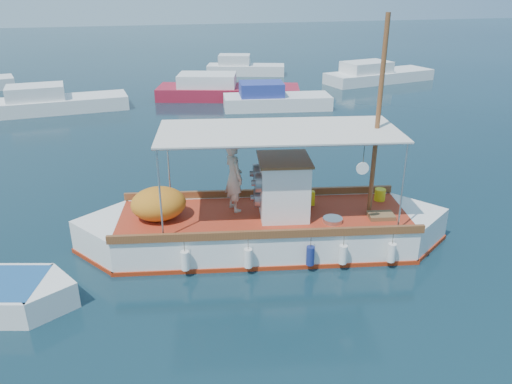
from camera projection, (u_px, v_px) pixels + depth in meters
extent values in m
plane|color=black|center=(270.00, 247.00, 14.55)|extent=(160.00, 160.00, 0.00)
cube|color=white|center=(264.00, 234.00, 14.50)|extent=(8.55, 4.10, 1.20)
cube|color=white|center=(121.00, 239.00, 14.22)|extent=(2.70, 2.70, 1.20)
cube|color=white|center=(401.00, 229.00, 14.79)|extent=(2.70, 2.70, 1.20)
cube|color=#9A280E|center=(264.00, 245.00, 14.65)|extent=(8.67, 4.21, 0.20)
cube|color=#A02E18|center=(264.00, 216.00, 14.28)|extent=(8.51, 3.89, 0.07)
cube|color=brown|center=(260.00, 193.00, 15.49)|extent=(8.21, 1.54, 0.22)
cube|color=brown|center=(269.00, 234.00, 12.96)|extent=(8.21, 1.54, 0.22)
cube|color=white|center=(284.00, 188.00, 13.99)|extent=(1.54, 1.63, 1.64)
cube|color=brown|center=(284.00, 159.00, 13.65)|extent=(1.66, 1.75, 0.07)
cylinder|color=slate|center=(259.00, 183.00, 13.49)|extent=(0.33, 0.58, 0.55)
cylinder|color=slate|center=(257.00, 173.00, 14.13)|extent=(0.33, 0.58, 0.55)
cylinder|color=slate|center=(258.00, 198.00, 14.04)|extent=(0.33, 0.58, 0.55)
cylinder|color=brown|center=(378.00, 120.00, 13.41)|extent=(0.15, 0.15, 5.47)
cylinder|color=brown|center=(345.00, 136.00, 13.52)|extent=(1.95, 0.42, 0.09)
cylinder|color=silver|center=(168.00, 163.00, 14.70)|extent=(0.06, 0.06, 2.46)
cylinder|color=silver|center=(160.00, 195.00, 12.49)|extent=(0.06, 0.06, 2.46)
cylinder|color=silver|center=(375.00, 158.00, 15.13)|extent=(0.06, 0.06, 2.46)
cylinder|color=silver|center=(403.00, 188.00, 12.92)|extent=(0.06, 0.06, 2.46)
cube|color=beige|center=(279.00, 131.00, 13.32)|extent=(6.81, 3.70, 0.04)
ellipsoid|color=#C2731C|center=(159.00, 204.00, 13.88)|extent=(1.73, 1.55, 0.92)
cube|color=gold|center=(310.00, 198.00, 14.83)|extent=(0.30, 0.24, 0.44)
cylinder|color=gold|center=(380.00, 195.00, 15.15)|extent=(0.38, 0.38, 0.37)
cube|color=brown|center=(381.00, 216.00, 14.07)|extent=(0.79, 0.61, 0.13)
cylinder|color=#B2B2B2|center=(333.00, 220.00, 13.82)|extent=(0.63, 0.63, 0.13)
cylinder|color=white|center=(363.00, 168.00, 12.68)|extent=(0.33, 0.09, 0.33)
cylinder|color=white|center=(185.00, 261.00, 12.91)|extent=(0.25, 0.25, 0.53)
cylinder|color=navy|center=(310.00, 256.00, 13.13)|extent=(0.25, 0.25, 0.53)
cylinder|color=white|center=(391.00, 253.00, 13.28)|extent=(0.25, 0.25, 0.53)
imported|color=#BFB39E|center=(234.00, 177.00, 14.20)|extent=(0.66, 0.85, 2.05)
cube|color=white|center=(43.00, 298.00, 11.79)|extent=(1.69, 1.69, 0.88)
cube|color=silver|center=(59.00, 106.00, 29.55)|extent=(8.03, 3.24, 1.00)
cube|color=silver|center=(35.00, 92.00, 28.82)|extent=(3.33, 2.37, 0.80)
cube|color=maroon|center=(229.00, 94.00, 32.70)|extent=(9.58, 5.15, 1.00)
cube|color=silver|center=(207.00, 80.00, 32.38)|extent=(4.17, 3.28, 0.80)
cube|color=silver|center=(277.00, 104.00, 30.15)|extent=(6.63, 3.06, 1.00)
cube|color=navy|center=(261.00, 89.00, 29.70)|extent=(2.79, 2.20, 0.80)
cube|color=silver|center=(379.00, 78.00, 38.08)|extent=(8.99, 4.41, 1.00)
cube|color=silver|center=(367.00, 67.00, 37.19)|extent=(3.85, 2.90, 0.80)
cube|color=silver|center=(246.00, 71.00, 40.97)|extent=(6.56, 3.71, 1.00)
cube|color=silver|center=(234.00, 60.00, 40.65)|extent=(2.88, 2.34, 0.80)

